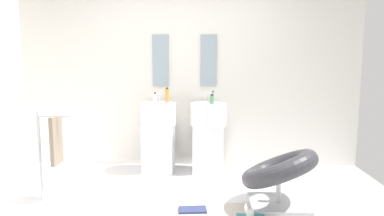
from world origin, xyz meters
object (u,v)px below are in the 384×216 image
object	(u,v)px
magazine_navy	(193,210)
soap_bottle_white	(155,98)
towel_rack	(54,142)
lounge_chair	(279,174)
coffee_mug	(250,215)
pedestal_sink_left	(158,135)
pedestal_sink_right	(208,135)
soap_bottle_grey	(213,97)
soap_bottle_amber	(167,96)
soap_bottle_green	(212,100)

from	to	relation	value
magazine_navy	soap_bottle_white	bearing A→B (deg)	106.10
towel_rack	magazine_navy	bearing A→B (deg)	-7.83
lounge_chair	soap_bottle_white	size ratio (longest dim) A/B	8.53
coffee_mug	pedestal_sink_left	bearing A→B (deg)	126.61
pedestal_sink_right	magazine_navy	world-z (taller)	pedestal_sink_right
soap_bottle_grey	soap_bottle_white	world-z (taller)	soap_bottle_grey
soap_bottle_amber	soap_bottle_green	distance (m)	0.62
lounge_chair	soap_bottle_grey	size ratio (longest dim) A/B	6.85
pedestal_sink_left	pedestal_sink_right	size ratio (longest dim) A/B	1.00
magazine_navy	soap_bottle_white	xyz separation A→B (m)	(-0.57, 1.40, 0.95)
magazine_navy	soap_bottle_white	world-z (taller)	soap_bottle_white
magazine_navy	soap_bottle_green	size ratio (longest dim) A/B	2.08
magazine_navy	lounge_chair	bearing A→B (deg)	3.48
soap_bottle_amber	soap_bottle_grey	world-z (taller)	soap_bottle_amber
towel_rack	soap_bottle_green	xyz separation A→B (m)	(1.63, 0.95, 0.35)
pedestal_sink_right	soap_bottle_grey	bearing A→B (deg)	58.13
pedestal_sink_left	towel_rack	xyz separation A→B (m)	(-0.93, -1.07, 0.14)
soap_bottle_grey	soap_bottle_white	bearing A→B (deg)	177.18
pedestal_sink_right	soap_bottle_green	distance (m)	0.50
pedestal_sink_left	towel_rack	size ratio (longest dim) A/B	1.07
soap_bottle_grey	towel_rack	bearing A→B (deg)	-144.75
pedestal_sink_right	lounge_chair	size ratio (longest dim) A/B	0.95
towel_rack	soap_bottle_amber	world-z (taller)	soap_bottle_amber
coffee_mug	soap_bottle_grey	world-z (taller)	soap_bottle_grey
magazine_navy	soap_bottle_grey	world-z (taller)	soap_bottle_grey
coffee_mug	soap_bottle_amber	distance (m)	1.99
pedestal_sink_left	towel_rack	bearing A→B (deg)	-130.99
soap_bottle_white	soap_bottle_grey	bearing A→B (deg)	-2.82
coffee_mug	soap_bottle_amber	size ratio (longest dim) A/B	0.42
pedestal_sink_right	soap_bottle_grey	xyz separation A→B (m)	(0.06, 0.10, 0.50)
pedestal_sink_left	pedestal_sink_right	world-z (taller)	same
pedestal_sink_left	soap_bottle_white	world-z (taller)	soap_bottle_white
lounge_chair	soap_bottle_amber	distance (m)	1.84
magazine_navy	soap_bottle_amber	size ratio (longest dim) A/B	1.36
coffee_mug	soap_bottle_white	xyz separation A→B (m)	(-1.11, 1.55, 0.92)
towel_rack	soap_bottle_white	bearing A→B (deg)	54.35
lounge_chair	coffee_mug	size ratio (longest dim) A/B	12.76
pedestal_sink_left	magazine_navy	xyz separation A→B (m)	(0.51, -1.26, -0.47)
magazine_navy	coffee_mug	bearing A→B (deg)	-21.39
soap_bottle_white	pedestal_sink_right	bearing A→B (deg)	-10.90
pedestal_sink_right	soap_bottle_amber	bearing A→B (deg)	173.09
soap_bottle_amber	pedestal_sink_right	bearing A→B (deg)	-6.91
coffee_mug	soap_bottle_white	distance (m)	2.12
lounge_chair	towel_rack	xyz separation A→B (m)	(-2.29, 0.05, 0.28)
pedestal_sink_left	coffee_mug	world-z (taller)	pedestal_sink_left
pedestal_sink_right	soap_bottle_amber	xyz separation A→B (m)	(-0.55, 0.07, 0.52)
pedestal_sink_right	soap_bottle_grey	size ratio (longest dim) A/B	6.51
towel_rack	coffee_mug	bearing A→B (deg)	-9.91
lounge_chair	magazine_navy	xyz separation A→B (m)	(-0.85, -0.14, -0.33)
towel_rack	magazine_navy	world-z (taller)	towel_rack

